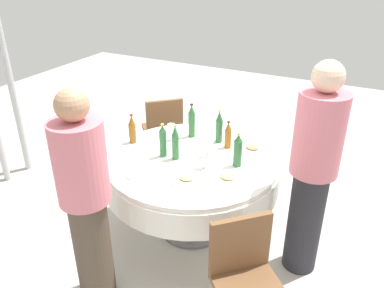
% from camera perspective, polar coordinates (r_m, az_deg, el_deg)
% --- Properties ---
extents(ground_plane, '(10.00, 10.00, 0.00)m').
position_cam_1_polar(ground_plane, '(3.67, -0.00, -12.27)').
color(ground_plane, '#B7B2A8').
extents(dining_table, '(1.46, 1.46, 0.74)m').
position_cam_1_polar(dining_table, '(3.33, -0.00, -4.31)').
color(dining_table, white).
rests_on(dining_table, ground_plane).
extents(bottle_amber_east, '(0.06, 0.06, 0.27)m').
position_cam_1_polar(bottle_amber_east, '(3.50, -8.71, 2.08)').
color(bottle_amber_east, '#8C5619').
rests_on(bottle_amber_east, dining_table).
extents(bottle_green_south, '(0.06, 0.06, 0.31)m').
position_cam_1_polar(bottle_green_south, '(3.47, 3.99, 2.44)').
color(bottle_green_south, '#2D6B38').
rests_on(bottle_green_south, dining_table).
extents(bottle_amber_rear, '(0.06, 0.06, 0.25)m').
position_cam_1_polar(bottle_amber_rear, '(3.39, 5.28, 1.22)').
color(bottle_amber_rear, '#8C5619').
rests_on(bottle_amber_rear, dining_table).
extents(bottle_green_north, '(0.07, 0.07, 0.29)m').
position_cam_1_polar(bottle_green_north, '(3.11, 6.70, -0.97)').
color(bottle_green_north, '#2D6B38').
rests_on(bottle_green_north, dining_table).
extents(bottle_green_near, '(0.06, 0.06, 0.32)m').
position_cam_1_polar(bottle_green_near, '(3.57, -0.04, 3.30)').
color(bottle_green_near, '#2D6B38').
rests_on(bottle_green_near, dining_table).
extents(bottle_green_west, '(0.06, 0.06, 0.31)m').
position_cam_1_polar(bottle_green_west, '(3.18, -2.43, 0.10)').
color(bottle_green_west, '#2D6B38').
rests_on(bottle_green_west, dining_table).
extents(bottle_green_inner, '(0.06, 0.06, 0.29)m').
position_cam_1_polar(bottle_green_inner, '(3.23, -4.26, 0.41)').
color(bottle_green_inner, '#2D6B38').
rests_on(bottle_green_inner, dining_table).
extents(wine_glass_north, '(0.07, 0.07, 0.16)m').
position_cam_1_polar(wine_glass_north, '(3.51, -3.04, 2.26)').
color(wine_glass_north, white).
rests_on(wine_glass_north, dining_table).
extents(wine_glass_near, '(0.07, 0.07, 0.14)m').
position_cam_1_polar(wine_glass_near, '(3.24, 2.45, -0.11)').
color(wine_glass_near, white).
rests_on(wine_glass_near, dining_table).
extents(wine_glass_west, '(0.07, 0.07, 0.16)m').
position_cam_1_polar(wine_glass_west, '(3.07, 2.04, -1.64)').
color(wine_glass_west, white).
rests_on(wine_glass_west, dining_table).
extents(plate_far, '(0.25, 0.25, 0.04)m').
position_cam_1_polar(plate_far, '(2.97, 5.20, -4.99)').
color(plate_far, white).
rests_on(plate_far, dining_table).
extents(plate_right, '(0.21, 0.21, 0.02)m').
position_cam_1_polar(plate_right, '(3.05, -7.78, -4.29)').
color(plate_right, white).
rests_on(plate_right, dining_table).
extents(plate_outer, '(0.25, 0.25, 0.04)m').
position_cam_1_polar(plate_outer, '(2.95, -0.80, -5.17)').
color(plate_outer, white).
rests_on(plate_outer, dining_table).
extents(plate_front, '(0.24, 0.24, 0.04)m').
position_cam_1_polar(plate_front, '(3.42, 8.77, -0.69)').
color(plate_front, white).
rests_on(plate_front, dining_table).
extents(spoon_south, '(0.15, 0.13, 0.00)m').
position_cam_1_polar(spoon_south, '(3.62, -5.81, 0.99)').
color(spoon_south, silver).
rests_on(spoon_south, dining_table).
extents(person_east, '(0.34, 0.34, 1.60)m').
position_cam_1_polar(person_east, '(2.68, -15.25, -7.74)').
color(person_east, '#4C3F33').
rests_on(person_east, ground_plane).
extents(person_south, '(0.34, 0.34, 1.69)m').
position_cam_1_polar(person_south, '(2.93, 17.23, -3.69)').
color(person_south, '#26262B').
rests_on(person_south, ground_plane).
extents(chair_west, '(0.57, 0.57, 0.87)m').
position_cam_1_polar(chair_west, '(2.55, 7.80, -18.21)').
color(chair_west, brown).
rests_on(chair_west, ground_plane).
extents(chair_inner, '(0.57, 0.57, 0.87)m').
position_cam_1_polar(chair_inner, '(4.36, -4.23, 2.47)').
color(chair_inner, brown).
rests_on(chair_inner, ground_plane).
extents(tent_pole_secondary, '(0.07, 0.07, 2.54)m').
position_cam_1_polar(tent_pole_secondary, '(4.51, -25.52, 10.92)').
color(tent_pole_secondary, '#B2B5B7').
rests_on(tent_pole_secondary, ground_plane).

